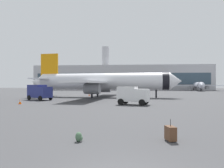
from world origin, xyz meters
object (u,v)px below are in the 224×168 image
safety_cone_mid (89,95)px  traveller_backpack (79,137)px  rolling_suitcase (171,133)px  airplane_at_gate (102,82)px  safety_cone_near (20,102)px  service_truck (40,92)px  cargo_van (133,95)px  airplane_taxiing (198,85)px

safety_cone_mid → traveller_backpack: bearing=-79.6°
safety_cone_mid → rolling_suitcase: size_ratio=0.61×
airplane_at_gate → safety_cone_near: bearing=-119.8°
service_truck → safety_cone_near: bearing=-85.2°
traveller_backpack → safety_cone_mid: bearing=100.4°
safety_cone_mid → traveller_backpack: 44.07m
service_truck → safety_cone_mid: size_ratio=7.79×
cargo_van → safety_cone_mid: 26.43m
safety_cone_near → safety_cone_mid: safety_cone_near is taller
service_truck → cargo_van: (17.46, -7.81, -0.16)m
service_truck → safety_cone_near: service_truck is taller
service_truck → rolling_suitcase: 32.75m
rolling_suitcase → traveller_backpack: rolling_suitcase is taller
service_truck → traveller_backpack: (14.37, -27.17, -1.37)m
cargo_van → traveller_backpack: bearing=-99.1°
safety_cone_near → traveller_backpack: safety_cone_near is taller
airplane_at_gate → airplane_taxiing: 71.09m
airplane_at_gate → safety_cone_near: size_ratio=49.88×
cargo_van → service_truck: bearing=155.9°
rolling_suitcase → safety_cone_near: bearing=134.6°
airplane_at_gate → traveller_backpack: size_ratio=74.52×
airplane_at_gate → cargo_van: (6.71, -17.18, -2.21)m
airplane_taxiing → safety_cone_mid: (-45.23, -51.35, -2.50)m
airplane_at_gate → safety_cone_near: (-10.06, -17.54, -3.30)m
airplane_at_gate → airplane_taxiing: bearing=54.9°
airplane_at_gate → traveller_backpack: (3.62, -36.54, -3.42)m
airplane_taxiing → traveller_backpack: size_ratio=57.44×
airplane_taxiing → cargo_van: (-34.17, -75.33, -1.38)m
safety_cone_near → rolling_suitcase: bearing=-45.4°
cargo_van → traveller_backpack: size_ratio=10.00×
traveller_backpack → safety_cone_near: bearing=125.8°
service_truck → rolling_suitcase: size_ratio=4.79×
service_truck → traveller_backpack: size_ratio=10.97×
airplane_at_gate → cargo_van: airplane_at_gate is taller
airplane_taxiing → rolling_suitcase: (-32.67, -94.20, -2.44)m
airplane_at_gate → service_truck: size_ratio=6.79×
rolling_suitcase → airplane_taxiing: bearing=70.9°
cargo_van → airplane_taxiing: bearing=65.6°
airplane_at_gate → safety_cone_near: airplane_at_gate is taller
airplane_taxiing → safety_cone_near: airplane_taxiing is taller
airplane_at_gate → cargo_van: bearing=-68.7°
service_truck → safety_cone_mid: (6.40, 16.18, -1.27)m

